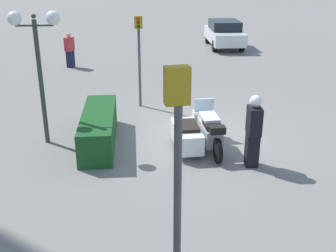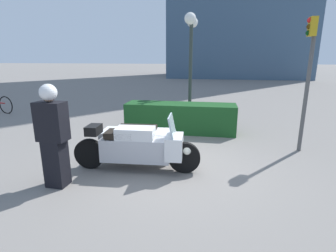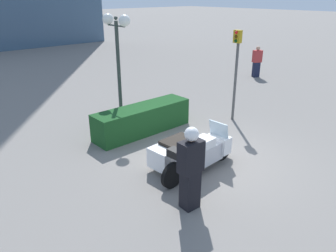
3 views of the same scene
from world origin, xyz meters
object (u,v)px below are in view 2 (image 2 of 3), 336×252
Objects in this scene: officer_rider at (53,134)px; traffic_light_near at (308,65)px; police_motorcycle at (141,143)px; twin_lamp_post at (191,38)px; hedge_bush_curbside at (180,118)px.

traffic_light_near is at bearing 121.78° from officer_rider.
police_motorcycle is at bearing 137.70° from officer_rider.
twin_lamp_post is (0.65, 4.04, 2.33)m from police_motorcycle.
police_motorcycle is at bearing -99.21° from twin_lamp_post.
twin_lamp_post is (0.15, 1.44, 2.36)m from hedge_bush_curbside.
police_motorcycle is 4.11m from traffic_light_near.
traffic_light_near is (3.52, 1.41, 1.57)m from police_motorcycle.
officer_rider is 0.51× the size of twin_lamp_post.
twin_lamp_post is at bearing 77.50° from police_motorcycle.
twin_lamp_post reaches higher than police_motorcycle.
police_motorcycle reaches higher than hedge_bush_curbside.
police_motorcycle is 4.71m from twin_lamp_post.
officer_rider is 0.59× the size of traffic_light_near.
traffic_light_near reaches higher than officer_rider.
police_motorcycle is 0.78× the size of hedge_bush_curbside.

